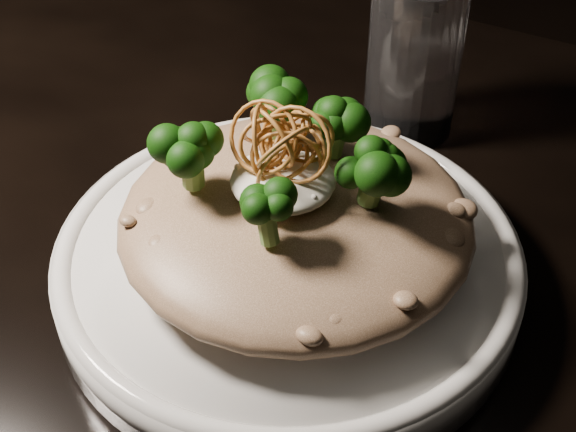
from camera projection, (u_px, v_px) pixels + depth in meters
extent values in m
cube|color=black|center=(185.00, 253.00, 0.57)|extent=(1.10, 0.80, 0.04)
cylinder|color=black|center=(69.00, 196.00, 1.21)|extent=(0.05, 0.05, 0.71)
cylinder|color=silver|center=(288.00, 263.00, 0.51)|extent=(0.29, 0.29, 0.03)
ellipsoid|color=brown|center=(296.00, 218.00, 0.48)|extent=(0.22, 0.22, 0.05)
ellipsoid|color=silver|center=(283.00, 180.00, 0.46)|extent=(0.06, 0.06, 0.02)
cylinder|color=silver|center=(414.00, 58.00, 0.61)|extent=(0.09, 0.09, 0.13)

